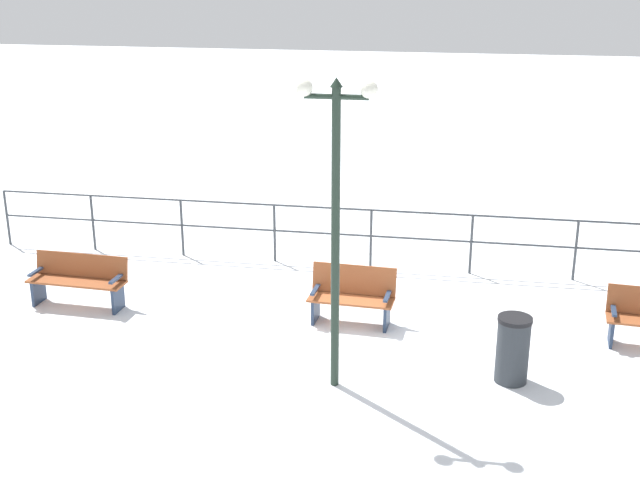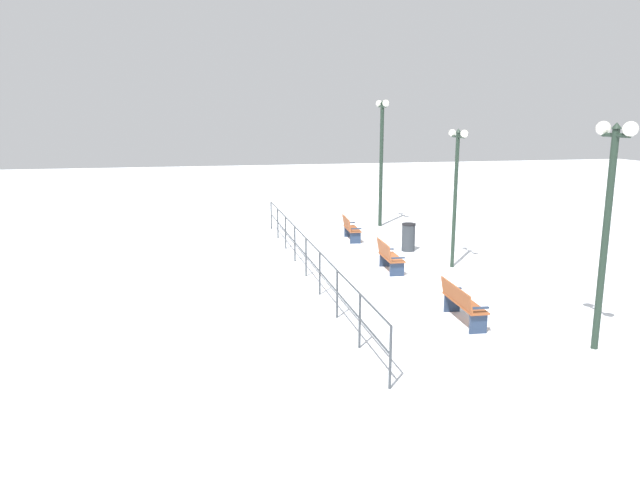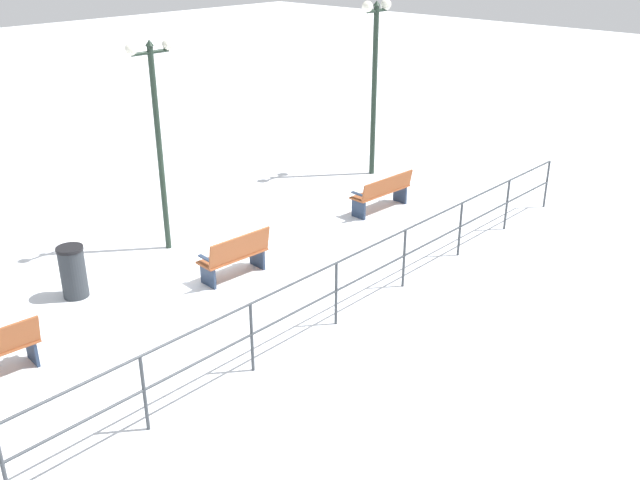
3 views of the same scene
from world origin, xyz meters
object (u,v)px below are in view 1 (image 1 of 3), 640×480
object	(u,v)px
bench_nearest	(79,279)
lamppost_middle	(336,194)
bench_second	(352,296)
trash_bin	(513,349)

from	to	relation	value
bench_nearest	lamppost_middle	world-z (taller)	lamppost_middle
bench_nearest	bench_second	distance (m)	4.65
bench_second	lamppost_middle	world-z (taller)	lamppost_middle
bench_nearest	lamppost_middle	size ratio (longest dim) A/B	0.40
bench_nearest	bench_second	xyz separation A→B (m)	(-0.14, 4.65, -0.01)
lamppost_middle	trash_bin	xyz separation A→B (m)	(-0.53, 2.41, -2.26)
trash_bin	bench_nearest	bearing A→B (deg)	-101.27
bench_second	bench_nearest	bearing A→B (deg)	-85.10
bench_nearest	bench_second	bearing A→B (deg)	94.52
lamppost_middle	trash_bin	distance (m)	3.35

